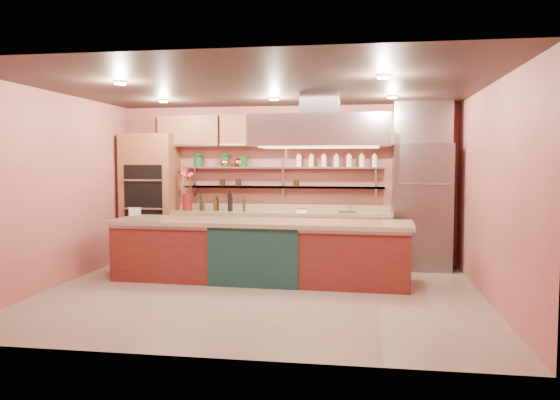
% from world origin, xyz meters
% --- Properties ---
extents(floor, '(6.00, 5.00, 0.02)m').
position_xyz_m(floor, '(0.00, 0.00, -0.01)').
color(floor, gray).
rests_on(floor, ground).
extents(ceiling, '(6.00, 5.00, 0.02)m').
position_xyz_m(ceiling, '(0.00, 0.00, 2.80)').
color(ceiling, black).
rests_on(ceiling, wall_back).
extents(wall_back, '(6.00, 0.04, 2.80)m').
position_xyz_m(wall_back, '(0.00, 2.50, 1.40)').
color(wall_back, '#A5554E').
rests_on(wall_back, floor).
extents(wall_front, '(6.00, 0.04, 2.80)m').
position_xyz_m(wall_front, '(0.00, -2.50, 1.40)').
color(wall_front, '#A5554E').
rests_on(wall_front, floor).
extents(wall_left, '(0.04, 5.00, 2.80)m').
position_xyz_m(wall_left, '(-3.00, 0.00, 1.40)').
color(wall_left, '#A5554E').
rests_on(wall_left, floor).
extents(wall_right, '(0.04, 5.00, 2.80)m').
position_xyz_m(wall_right, '(3.00, 0.00, 1.40)').
color(wall_right, '#A5554E').
rests_on(wall_right, floor).
extents(oven_stack, '(0.95, 0.64, 2.30)m').
position_xyz_m(oven_stack, '(-2.45, 2.18, 1.15)').
color(oven_stack, brown).
rests_on(oven_stack, floor).
extents(refrigerator, '(0.95, 0.72, 2.10)m').
position_xyz_m(refrigerator, '(2.35, 2.14, 1.05)').
color(refrigerator, slate).
rests_on(refrigerator, floor).
extents(back_counter, '(3.84, 0.64, 0.93)m').
position_xyz_m(back_counter, '(-0.05, 2.20, 0.47)').
color(back_counter, tan).
rests_on(back_counter, floor).
extents(wall_shelf_lower, '(3.60, 0.26, 0.03)m').
position_xyz_m(wall_shelf_lower, '(-0.05, 2.37, 1.35)').
color(wall_shelf_lower, '#A3A4AA').
rests_on(wall_shelf_lower, wall_back).
extents(wall_shelf_upper, '(3.60, 0.26, 0.03)m').
position_xyz_m(wall_shelf_upper, '(-0.05, 2.37, 1.70)').
color(wall_shelf_upper, '#A3A4AA').
rests_on(wall_shelf_upper, wall_back).
extents(upper_cabinets, '(4.60, 0.36, 0.55)m').
position_xyz_m(upper_cabinets, '(0.00, 2.32, 2.35)').
color(upper_cabinets, brown).
rests_on(upper_cabinets, wall_back).
extents(range_hood, '(2.00, 1.00, 0.45)m').
position_xyz_m(range_hood, '(0.75, 0.77, 2.25)').
color(range_hood, '#A3A4AA').
rests_on(range_hood, ceiling).
extents(ceiling_downlights, '(4.00, 2.80, 0.02)m').
position_xyz_m(ceiling_downlights, '(0.00, 0.20, 2.77)').
color(ceiling_downlights, '#FFE5A5').
rests_on(ceiling_downlights, ceiling).
extents(island, '(4.45, 1.14, 0.92)m').
position_xyz_m(island, '(-0.15, 0.77, 0.46)').
color(island, maroon).
rests_on(island, floor).
extents(flower_vase, '(0.18, 0.18, 0.30)m').
position_xyz_m(flower_vase, '(-1.75, 2.15, 1.08)').
color(flower_vase, maroon).
rests_on(flower_vase, back_counter).
extents(oil_bottle_cluster, '(0.93, 0.59, 0.29)m').
position_xyz_m(oil_bottle_cluster, '(-1.08, 2.15, 1.08)').
color(oil_bottle_cluster, black).
rests_on(oil_bottle_cluster, back_counter).
extents(kitchen_scale, '(0.19, 0.15, 0.10)m').
position_xyz_m(kitchen_scale, '(0.33, 2.15, 0.98)').
color(kitchen_scale, white).
rests_on(kitchen_scale, back_counter).
extents(bar_faucet, '(0.03, 0.03, 0.20)m').
position_xyz_m(bar_faucet, '(1.17, 2.25, 1.03)').
color(bar_faucet, silver).
rests_on(bar_faucet, back_counter).
extents(copper_kettle, '(0.19, 0.19, 0.15)m').
position_xyz_m(copper_kettle, '(-0.84, 2.37, 1.79)').
color(copper_kettle, '#CB712E').
rests_on(copper_kettle, wall_shelf_upper).
extents(green_canister, '(0.19, 0.19, 0.18)m').
position_xyz_m(green_canister, '(-0.76, 2.37, 1.81)').
color(green_canister, '#104C1A').
rests_on(green_canister, wall_shelf_upper).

